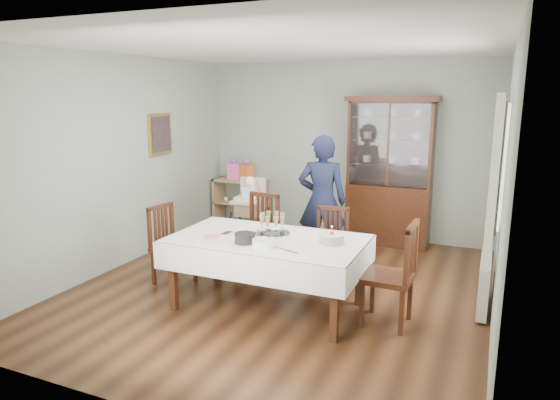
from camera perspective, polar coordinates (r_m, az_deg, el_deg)
The scene contains 25 objects.
floor at distance 5.89m, azimuth 0.20°, elevation -10.01°, with size 5.00×5.00×0.00m, color #593319.
room_shell at distance 5.97m, azimuth 2.25°, elevation 7.16°, with size 5.00×5.00×5.00m.
dining_table at distance 5.27m, azimuth -1.45°, elevation -8.29°, with size 2.00×1.16×0.76m.
china_cabinet at distance 7.49m, azimuth 12.43°, elevation 3.42°, with size 1.30×0.48×2.18m.
sideboard at distance 8.47m, azimuth -4.57°, elevation -0.30°, with size 0.90×0.38×0.80m.
picture_frame at distance 7.30m, azimuth -13.55°, elevation 7.32°, with size 0.04×0.48×0.58m, color gold.
window at distance 5.36m, azimuth 24.02°, elevation 3.87°, with size 0.04×1.02×1.22m, color white.
curtain_left at distance 4.76m, azimuth 23.20°, elevation 1.79°, with size 0.07×0.30×1.55m, color silver.
curtain_right at distance 5.98m, azimuth 23.37°, elevation 3.73°, with size 0.07×0.30×1.55m, color silver.
radiator at distance 5.65m, azimuth 22.31°, elevation -8.70°, with size 0.10×0.80×0.55m, color white.
chair_far_left at distance 6.28m, azimuth -2.64°, elevation -5.76°, with size 0.49×0.49×0.99m.
chair_far_right at distance 5.98m, azimuth 5.67°, elevation -7.00°, with size 0.45×0.45×0.90m.
chair_end_left at distance 6.09m, azimuth -12.12°, elevation -6.77°, with size 0.48×0.48×0.93m.
chair_end_right at distance 5.05m, azimuth 12.34°, elevation -10.45°, with size 0.48×0.48×1.03m.
woman at distance 6.44m, azimuth 4.83°, elevation -0.13°, with size 0.63×0.41×1.71m, color black.
high_chair at distance 6.90m, azimuth -3.37°, elevation -2.88°, with size 0.56×0.56×1.12m.
champagne_tray at distance 5.25m, azimuth -0.90°, elevation -3.23°, with size 0.38×0.38×0.23m.
birthday_cake at distance 4.95m, azimuth 5.93°, elevation -4.50°, with size 0.28×0.28×0.19m.
plate_stack_dark at distance 4.99m, azimuth -4.03°, elevation -4.35°, with size 0.21×0.21×0.10m, color black.
plate_stack_white at distance 4.81m, azimuth -1.97°, elevation -5.03°, with size 0.21×0.21×0.09m, color white.
napkin_stack at distance 5.19m, azimuth -7.89°, elevation -4.22°, with size 0.14×0.14×0.02m, color #F4599E.
cutlery at distance 5.36m, azimuth -6.39°, elevation -3.70°, with size 0.10×0.14×0.01m, color silver, non-canonical shape.
cake_knife at distance 4.74m, azimuth 0.72°, elevation -5.75°, with size 0.30×0.03×0.01m, color silver.
gift_bag_pink at distance 8.40m, azimuth -5.33°, elevation 3.49°, with size 0.23×0.18×0.37m.
gift_bag_orange at distance 8.29m, azimuth -3.89°, elevation 3.42°, with size 0.24×0.20×0.38m.
Camera 1 is at (2.16, -5.01, 2.23)m, focal length 32.00 mm.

